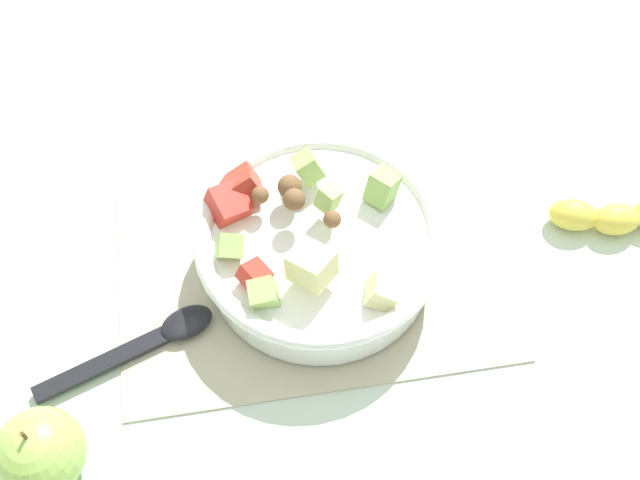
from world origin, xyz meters
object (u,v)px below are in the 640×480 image
at_px(salad_bowl, 318,244).
at_px(serving_spoon, 154,338).
at_px(whole_apple, 40,452).
at_px(banana_whole, 615,216).

xyz_separation_m(salad_bowl, serving_spoon, (-0.18, -0.07, -0.03)).
height_order(serving_spoon, whole_apple, whole_apple).
bearing_deg(whole_apple, banana_whole, 16.07).
xyz_separation_m(salad_bowl, whole_apple, (-0.29, -0.18, -0.00)).
relative_size(serving_spoon, whole_apple, 2.00).
bearing_deg(whole_apple, serving_spoon, 47.49).
height_order(salad_bowl, whole_apple, salad_bowl).
bearing_deg(serving_spoon, banana_whole, 7.30).
xyz_separation_m(serving_spoon, banana_whole, (0.52, 0.07, 0.01)).
bearing_deg(banana_whole, serving_spoon, -172.70).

